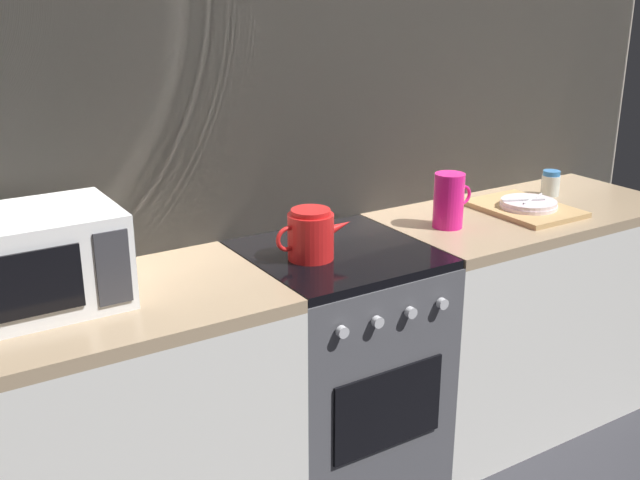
{
  "coord_description": "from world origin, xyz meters",
  "views": [
    {
      "loc": [
        -1.33,
        -2.0,
        1.77
      ],
      "look_at": [
        -0.07,
        0.0,
        0.95
      ],
      "focal_mm": 42.91,
      "sensor_mm": 36.0,
      "label": 1
    }
  ],
  "objects_px": {
    "stove_unit": "(337,370)",
    "dish_pile": "(526,207)",
    "spice_jar": "(551,183)",
    "kettle": "(311,235)",
    "pitcher": "(449,200)",
    "microwave": "(34,260)"
  },
  "relations": [
    {
      "from": "pitcher",
      "to": "dish_pile",
      "type": "distance_m",
      "value": 0.39
    },
    {
      "from": "kettle",
      "to": "dish_pile",
      "type": "xyz_separation_m",
      "value": [
        0.98,
        -0.0,
        -0.06
      ]
    },
    {
      "from": "kettle",
      "to": "stove_unit",
      "type": "bearing_deg",
      "value": 7.19
    },
    {
      "from": "kettle",
      "to": "spice_jar",
      "type": "bearing_deg",
      "value": 5.16
    },
    {
      "from": "stove_unit",
      "to": "kettle",
      "type": "distance_m",
      "value": 0.54
    },
    {
      "from": "pitcher",
      "to": "kettle",
      "type": "bearing_deg",
      "value": -178.37
    },
    {
      "from": "microwave",
      "to": "spice_jar",
      "type": "height_order",
      "value": "microwave"
    },
    {
      "from": "pitcher",
      "to": "spice_jar",
      "type": "relative_size",
      "value": 1.9
    },
    {
      "from": "stove_unit",
      "to": "spice_jar",
      "type": "distance_m",
      "value": 1.24
    },
    {
      "from": "kettle",
      "to": "dish_pile",
      "type": "height_order",
      "value": "kettle"
    },
    {
      "from": "stove_unit",
      "to": "pitcher",
      "type": "relative_size",
      "value": 4.5
    },
    {
      "from": "kettle",
      "to": "pitcher",
      "type": "relative_size",
      "value": 1.42
    },
    {
      "from": "kettle",
      "to": "pitcher",
      "type": "height_order",
      "value": "pitcher"
    },
    {
      "from": "spice_jar",
      "to": "stove_unit",
      "type": "bearing_deg",
      "value": -175.04
    },
    {
      "from": "dish_pile",
      "to": "spice_jar",
      "type": "distance_m",
      "value": 0.28
    },
    {
      "from": "dish_pile",
      "to": "stove_unit",
      "type": "bearing_deg",
      "value": 179.03
    },
    {
      "from": "stove_unit",
      "to": "microwave",
      "type": "bearing_deg",
      "value": 176.11
    },
    {
      "from": "dish_pile",
      "to": "spice_jar",
      "type": "xyz_separation_m",
      "value": [
        0.26,
        0.11,
        0.03
      ]
    },
    {
      "from": "spice_jar",
      "to": "dish_pile",
      "type": "bearing_deg",
      "value": -156.62
    },
    {
      "from": "stove_unit",
      "to": "dish_pile",
      "type": "distance_m",
      "value": 0.98
    },
    {
      "from": "kettle",
      "to": "dish_pile",
      "type": "distance_m",
      "value": 0.98
    },
    {
      "from": "kettle",
      "to": "pitcher",
      "type": "xyz_separation_m",
      "value": [
        0.6,
        0.02,
        0.02
      ]
    }
  ]
}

